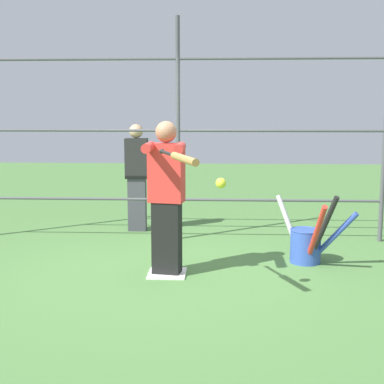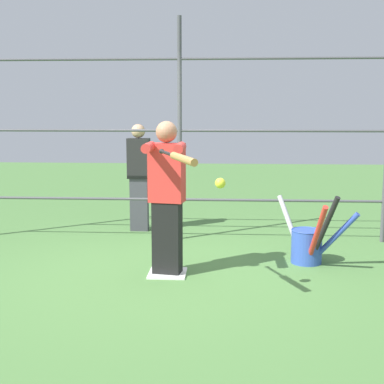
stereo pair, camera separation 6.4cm
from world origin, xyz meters
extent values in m
plane|color=#4C7A3D|center=(0.00, 0.00, 0.00)|extent=(24.00, 24.00, 0.00)
cube|color=white|center=(0.00, 0.00, 0.01)|extent=(0.40, 0.40, 0.02)
cylinder|color=#4C4C51|center=(0.00, -1.60, 1.48)|extent=(0.06, 0.06, 2.95)
cylinder|color=#4C4C51|center=(0.00, -1.60, 0.55)|extent=(5.44, 0.04, 0.04)
cylinder|color=#4C4C51|center=(0.00, -1.60, 1.48)|extent=(5.44, 0.04, 0.04)
cylinder|color=#4C4C51|center=(0.00, -1.60, 2.41)|extent=(5.44, 0.04, 0.04)
cube|color=black|center=(0.00, 0.00, 0.39)|extent=(0.32, 0.23, 0.79)
cube|color=red|center=(0.00, 0.00, 1.10)|extent=(0.39, 0.27, 0.62)
sphere|color=#9E7051|center=(0.00, 0.00, 1.52)|extent=(0.22, 0.22, 0.22)
cylinder|color=red|center=(-0.16, 0.25, 1.38)|extent=(0.10, 0.44, 0.10)
cylinder|color=red|center=(0.16, 0.19, 1.38)|extent=(0.10, 0.44, 0.10)
sphere|color=black|center=(0.00, 0.44, 1.36)|extent=(0.05, 0.05, 0.05)
cylinder|color=black|center=(-0.07, 0.60, 1.35)|extent=(0.17, 0.33, 0.04)
cylinder|color=#B27F42|center=(-0.25, 0.99, 1.33)|extent=(0.28, 0.50, 0.08)
sphere|color=yellow|center=(-0.57, 0.76, 1.10)|extent=(0.10, 0.10, 0.10)
cylinder|color=#3351B2|center=(-1.55, -0.53, 0.19)|extent=(0.35, 0.35, 0.38)
torus|color=#3351B2|center=(-1.55, -0.53, 0.38)|extent=(0.36, 0.36, 0.01)
cylinder|color=#B2B2B7|center=(-1.39, -0.76, 0.38)|extent=(0.32, 0.43, 0.71)
cylinder|color=black|center=(-1.70, -0.32, 0.43)|extent=(0.30, 0.39, 0.81)
cylinder|color=red|center=(-1.60, -0.21, 0.40)|extent=(0.15, 0.56, 0.76)
cylinder|color=#334CB2|center=(-1.83, -0.37, 0.34)|extent=(0.50, 0.32, 0.63)
cube|color=#3F3F47|center=(0.63, -2.08, 0.38)|extent=(0.26, 0.16, 0.77)
cube|color=black|center=(0.63, -2.08, 1.06)|extent=(0.32, 0.18, 0.58)
sphere|color=tan|center=(0.63, -2.08, 1.45)|extent=(0.20, 0.20, 0.20)
camera|label=1|loc=(-0.54, 5.52, 1.75)|focal=50.00mm
camera|label=2|loc=(-0.61, 5.52, 1.75)|focal=50.00mm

